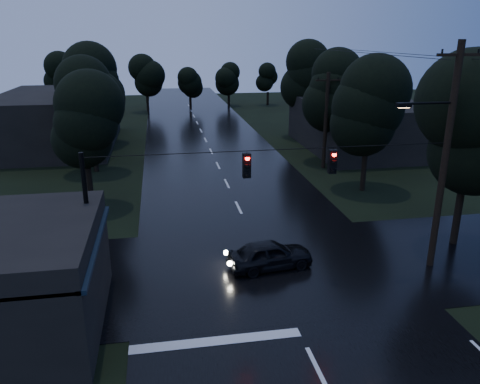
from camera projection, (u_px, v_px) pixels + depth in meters
name	position (u px, v px, depth m)	size (l,w,h in m)	color
main_road	(218.00, 166.00, 38.27)	(12.00, 120.00, 0.02)	black
cross_street	(268.00, 268.00, 21.46)	(60.00, 9.00, 0.02)	black
building_far_right	(361.00, 125.00, 43.58)	(10.00, 14.00, 4.40)	black
building_far_left	(59.00, 120.00, 44.54)	(10.00, 16.00, 5.00)	black
utility_pole_main	(444.00, 155.00, 20.05)	(3.50, 0.30, 10.00)	black
utility_pole_far	(326.00, 120.00, 36.51)	(2.00, 0.30, 7.50)	black
anchor_pole_left	(89.00, 227.00, 18.35)	(0.18, 0.18, 6.00)	black
span_signals	(289.00, 163.00, 18.93)	(15.00, 0.37, 1.12)	black
tree_corner_near	(471.00, 128.00, 22.11)	(4.48, 4.48, 9.44)	black
tree_left_a	(83.00, 122.00, 27.67)	(3.92, 3.92, 8.26)	black
tree_left_b	(90.00, 99.00, 34.92)	(4.20, 4.20, 8.85)	black
tree_left_c	(96.00, 82.00, 44.04)	(4.48, 4.48, 9.44)	black
tree_right_a	(369.00, 108.00, 30.47)	(4.20, 4.20, 8.85)	black
tree_right_b	(334.00, 89.00, 37.92)	(4.48, 4.48, 9.44)	black
tree_right_c	(305.00, 75.00, 47.24)	(4.76, 4.76, 10.03)	black
car	(270.00, 255.00, 21.28)	(1.57, 3.89, 1.33)	black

